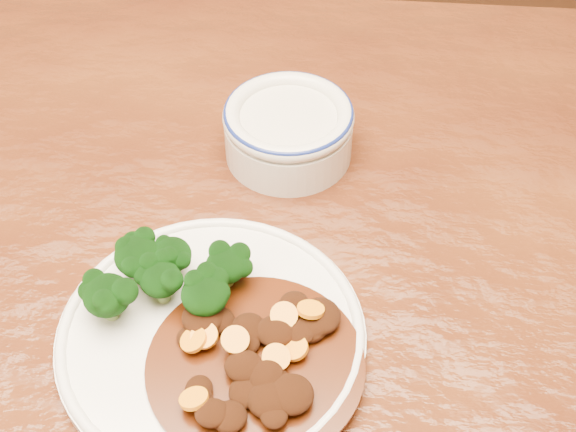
{
  "coord_description": "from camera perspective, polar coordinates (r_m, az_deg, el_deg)",
  "views": [
    {
      "loc": [
        0.11,
        -0.4,
        1.27
      ],
      "look_at": [
        0.1,
        0.07,
        0.77
      ],
      "focal_mm": 50.0,
      "sensor_mm": 36.0,
      "label": 1
    }
  ],
  "objects": [
    {
      "name": "dinner_plate",
      "position": [
        0.63,
        -5.47,
        -8.4
      ],
      "size": [
        0.24,
        0.24,
        0.02
      ],
      "rotation": [
        0.0,
        0.0,
        0.13
      ],
      "color": "white",
      "rests_on": "dining_table"
    },
    {
      "name": "dining_table",
      "position": [
        0.73,
        -7.92,
        -9.09
      ],
      "size": [
        1.56,
        1.0,
        0.75
      ],
      "rotation": [
        0.0,
        0.0,
        -0.07
      ],
      "color": "#5A2A0F",
      "rests_on": "ground"
    },
    {
      "name": "broccoli_florets",
      "position": [
        0.63,
        -9.18,
        -4.36
      ],
      "size": [
        0.12,
        0.08,
        0.04
      ],
      "color": "#7EA354",
      "rests_on": "dinner_plate"
    },
    {
      "name": "dip_bowl",
      "position": [
        0.75,
        0.03,
        6.21
      ],
      "size": [
        0.12,
        0.12,
        0.05
      ],
      "rotation": [
        0.0,
        0.0,
        0.25
      ],
      "color": "beige",
      "rests_on": "dining_table"
    },
    {
      "name": "mince_stew",
      "position": [
        0.6,
        -2.1,
        -9.97
      ],
      "size": [
        0.16,
        0.16,
        0.03
      ],
      "color": "#461907",
      "rests_on": "dinner_plate"
    }
  ]
}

